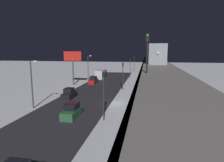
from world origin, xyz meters
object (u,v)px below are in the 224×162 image
box_truck (101,74)px  traffic_light_distant (134,62)px  rail_signal (147,46)px  traffic_light_near (104,90)px  subway_train (153,52)px  traffic_light_mid (123,72)px  sedan_red (93,80)px  traffic_light_far (130,65)px  sedan_green_2 (72,111)px  commercial_billboard (73,59)px  sedan_black (69,94)px

box_truck → traffic_light_distant: 24.94m
rail_signal → traffic_light_near: rail_signal is taller
subway_train → traffic_light_near: (7.13, 35.59, -4.48)m
rail_signal → traffic_light_near: 8.56m
traffic_light_mid → traffic_light_near: bearing=90.0°
sedan_red → traffic_light_mid: 12.62m
rail_signal → traffic_light_far: size_ratio=0.62×
subway_train → traffic_light_far: size_ratio=8.67×
sedan_green_2 → traffic_light_mid: size_ratio=0.68×
sedan_red → box_truck: bearing=-88.9°
traffic_light_near → traffic_light_distant: bearing=-90.0°
sedan_red → commercial_billboard: bearing=37.8°
sedan_red → commercial_billboard: commercial_billboard is taller
traffic_light_near → sedan_red: bearing=-71.7°
box_truck → traffic_light_distant: traffic_light_distant is taller
rail_signal → sedan_black: rail_signal is taller
sedan_black → sedan_green_2: (-4.60, 10.07, 0.00)m
box_truck → commercial_billboard: size_ratio=0.83×
sedan_red → traffic_light_far: (-9.30, -12.55, 3.41)m
box_truck → traffic_light_far: (-9.50, -2.50, 2.85)m
traffic_light_far → commercial_billboard: bearing=49.3°
traffic_light_distant → commercial_billboard: commercial_billboard is taller
sedan_black → sedan_green_2: same height
rail_signal → traffic_light_mid: (5.41, -24.20, -5.43)m
traffic_light_near → traffic_light_far: same height
traffic_light_near → traffic_light_distant: (0.00, -61.13, 0.00)m
traffic_light_mid → traffic_light_distant: bearing=-90.0°
rail_signal → traffic_light_far: (5.41, -44.58, -5.43)m
subway_train → sedan_green_2: 37.68m
rail_signal → traffic_light_distant: 65.40m
sedan_green_2 → box_truck: box_truck is taller
traffic_light_near → commercial_billboard: commercial_billboard is taller
box_truck → traffic_light_distant: (-9.50, -22.88, 2.85)m
subway_train → sedan_black: subway_train is taller
subway_train → traffic_light_near: subway_train is taller
rail_signal → traffic_light_distant: (5.41, -64.95, -5.43)m
traffic_light_far → traffic_light_distant: same height
commercial_billboard → sedan_red: bearing=-142.2°
subway_train → traffic_light_far: (7.13, -5.16, -4.48)m
traffic_light_distant → box_truck: bearing=67.5°
sedan_black → traffic_light_mid: bearing=-134.0°
sedan_black → traffic_light_distant: traffic_light_distant is taller
traffic_light_near → traffic_light_mid: same height
subway_train → box_truck: size_ratio=7.50×
commercial_billboard → sedan_green_2: bearing=110.9°
traffic_light_far → traffic_light_distant: 20.38m
rail_signal → sedan_red: rail_signal is taller
rail_signal → commercial_billboard: bearing=-56.0°
traffic_light_mid → sedan_green_2: bearing=76.6°
sedan_red → traffic_light_distant: (-9.30, -32.93, 3.41)m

